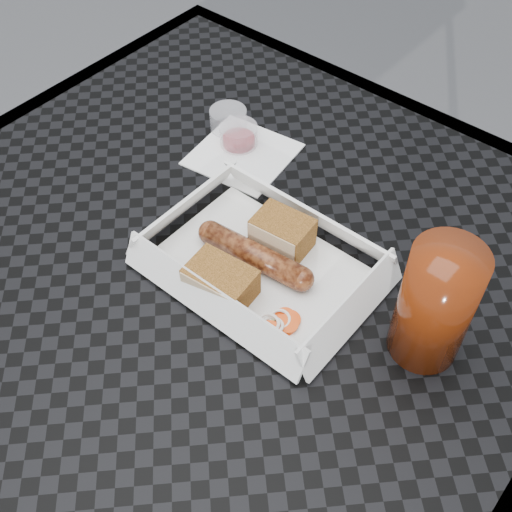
{
  "coord_description": "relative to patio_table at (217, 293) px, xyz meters",
  "views": [
    {
      "loc": [
        0.34,
        -0.34,
        1.3
      ],
      "look_at": [
        0.06,
        0.01,
        0.78
      ],
      "focal_mm": 45.0,
      "sensor_mm": 36.0,
      "label": 1
    }
  ],
  "objects": [
    {
      "name": "napkin",
      "position": [
        -0.09,
        0.15,
        0.08
      ],
      "size": [
        0.13,
        0.13,
        0.0
      ],
      "primitive_type": "cube",
      "rotation": [
        0.0,
        0.0,
        0.13
      ],
      "color": "white",
      "rests_on": "patio_table"
    },
    {
      "name": "food_tray",
      "position": [
        0.06,
        0.02,
        0.08
      ],
      "size": [
        0.22,
        0.15,
        0.0
      ],
      "primitive_type": "cube",
      "color": "white",
      "rests_on": "patio_table"
    },
    {
      "name": "patio_table",
      "position": [
        0.0,
        0.0,
        0.0
      ],
      "size": [
        0.8,
        0.8,
        0.74
      ],
      "color": "black",
      "rests_on": "ground"
    },
    {
      "name": "condiment_cup_sauce",
      "position": [
        -0.1,
        0.16,
        0.09
      ],
      "size": [
        0.05,
        0.05,
        0.03
      ],
      "primitive_type": "cylinder",
      "color": "maroon",
      "rests_on": "patio_table"
    },
    {
      "name": "bratwurst",
      "position": [
        0.05,
        0.02,
        0.09
      ],
      "size": [
        0.15,
        0.04,
        0.03
      ],
      "rotation": [
        0.0,
        0.0,
        0.1
      ],
      "color": "brown",
      "rests_on": "food_tray"
    },
    {
      "name": "bread_far",
      "position": [
        0.05,
        -0.04,
        0.1
      ],
      "size": [
        0.07,
        0.05,
        0.04
      ],
      "primitive_type": "cube",
      "rotation": [
        0.0,
        0.0,
        0.1
      ],
      "color": "brown",
      "rests_on": "food_tray"
    },
    {
      "name": "ground",
      "position": [
        0.0,
        0.0,
        -0.67
      ],
      "size": [
        60.0,
        60.0,
        0.0
      ],
      "primitive_type": "plane",
      "color": "#4A4A4C",
      "rests_on": "ground"
    },
    {
      "name": "condiment_cup_empty",
      "position": [
        -0.14,
        0.18,
        0.09
      ],
      "size": [
        0.05,
        0.05,
        0.03
      ],
      "primitive_type": "cylinder",
      "color": "silver",
      "rests_on": "patio_table"
    },
    {
      "name": "drink_glass",
      "position": [
        0.24,
        0.04,
        0.14
      ],
      "size": [
        0.07,
        0.07,
        0.14
      ],
      "primitive_type": "cylinder",
      "color": "#591C07",
      "rests_on": "patio_table"
    },
    {
      "name": "bread_near",
      "position": [
        0.05,
        0.06,
        0.1
      ],
      "size": [
        0.07,
        0.05,
        0.04
      ],
      "primitive_type": "cube",
      "rotation": [
        0.0,
        0.0,
        0.1
      ],
      "color": "brown",
      "rests_on": "food_tray"
    },
    {
      "name": "veg_garnish",
      "position": [
        0.12,
        -0.03,
        0.08
      ],
      "size": [
        0.03,
        0.03,
        0.0
      ],
      "color": "#EF450A",
      "rests_on": "food_tray"
    }
  ]
}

